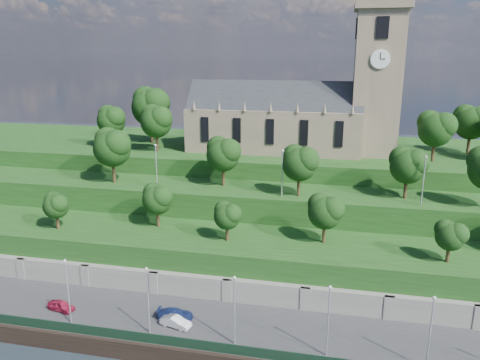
% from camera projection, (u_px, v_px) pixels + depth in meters
% --- Properties ---
extents(promenade, '(160.00, 12.00, 2.00)m').
position_uv_depth(promenade, '(258.00, 335.00, 54.86)').
color(promenade, '#2D2D30').
rests_on(promenade, ground).
extents(fence, '(160.00, 0.10, 1.20)m').
position_uv_depth(fence, '(249.00, 351.00, 49.35)').
color(fence, black).
rests_on(fence, promenade).
extents(retaining_wall, '(160.00, 2.10, 5.00)m').
position_uv_depth(retaining_wall, '(266.00, 299.00, 60.09)').
color(retaining_wall, slate).
rests_on(retaining_wall, ground).
extents(embankment_lower, '(160.00, 12.00, 8.00)m').
position_uv_depth(embankment_lower, '(273.00, 268.00, 65.38)').
color(embankment_lower, '#183E14').
rests_on(embankment_lower, ground).
extents(embankment_upper, '(160.00, 10.00, 12.00)m').
position_uv_depth(embankment_upper, '(283.00, 226.00, 75.22)').
color(embankment_upper, '#183E14').
rests_on(embankment_upper, ground).
extents(hilltop, '(160.00, 32.00, 15.00)m').
position_uv_depth(hilltop, '(296.00, 183.00, 94.61)').
color(hilltop, '#183E14').
rests_on(hilltop, ground).
extents(church, '(38.60, 12.35, 27.60)m').
position_uv_depth(church, '(301.00, 111.00, 86.69)').
color(church, '#70614E').
rests_on(church, hilltop).
extents(trees_lower, '(68.26, 8.19, 7.01)m').
position_uv_depth(trees_lower, '(302.00, 212.00, 62.93)').
color(trees_lower, '#332414').
rests_on(trees_lower, embankment_lower).
extents(trees_upper, '(63.66, 8.60, 9.20)m').
position_uv_depth(trees_upper, '(286.00, 157.00, 71.25)').
color(trees_upper, '#332414').
rests_on(trees_upper, embankment_upper).
extents(trees_hilltop, '(76.56, 15.94, 11.42)m').
position_uv_depth(trees_hilltop, '(276.00, 117.00, 87.03)').
color(trees_hilltop, '#332414').
rests_on(trees_hilltop, hilltop).
extents(lamp_posts_promenade, '(60.36, 0.36, 8.19)m').
position_uv_depth(lamp_posts_promenade, '(235.00, 305.00, 50.46)').
color(lamp_posts_promenade, '#B2B2B7').
rests_on(lamp_posts_promenade, promenade).
extents(lamp_posts_upper, '(40.36, 0.36, 7.24)m').
position_uv_depth(lamp_posts_upper, '(282.00, 169.00, 69.68)').
color(lamp_posts_upper, '#B2B2B7').
rests_on(lamp_posts_upper, embankment_upper).
extents(car_left, '(3.86, 2.17, 1.24)m').
position_uv_depth(car_left, '(61.00, 306.00, 58.21)').
color(car_left, '#9F1A38').
rests_on(car_left, promenade).
extents(car_middle, '(3.98, 2.18, 1.24)m').
position_uv_depth(car_middle, '(176.00, 322.00, 54.74)').
color(car_middle, silver).
rests_on(car_middle, promenade).
extents(car_right, '(4.46, 2.20, 1.25)m').
position_uv_depth(car_right, '(175.00, 314.00, 56.39)').
color(car_right, navy).
rests_on(car_right, promenade).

